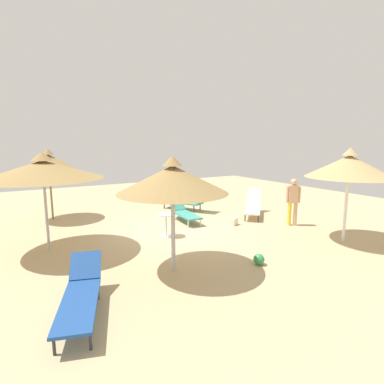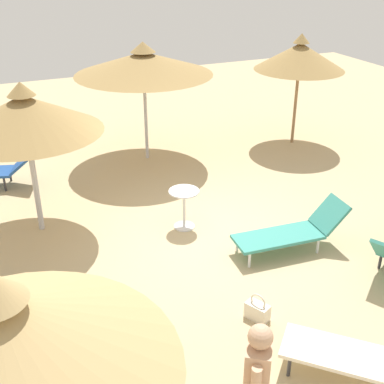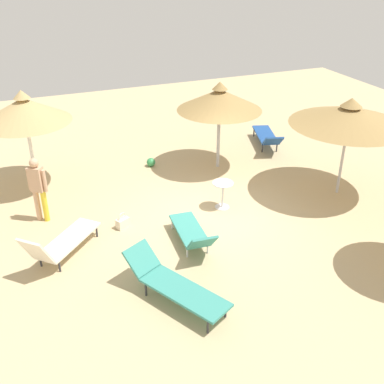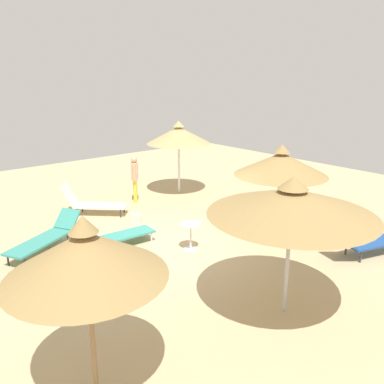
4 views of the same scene
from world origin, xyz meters
TOP-DOWN VIEW (x-y plane):
  - ground at (0.00, 0.00)m, footprint 24.00×24.00m
  - parasol_umbrella_far_left at (2.51, -1.28)m, footprint 2.44×2.44m
  - parasol_umbrella_near_left at (-0.22, -3.59)m, footprint 2.99×2.99m
  - parasol_umbrella_edge at (3.24, 3.93)m, footprint 2.37×2.37m
  - parasol_umbrella_far_right at (-3.86, -3.10)m, footprint 2.11×2.11m
  - lounge_chair_back at (-1.12, 1.01)m, footprint 1.88×0.69m
  - handbag at (0.24, 2.25)m, footprint 0.29×0.36m
  - side_table_round at (0.20, -0.34)m, footprint 0.53×0.53m
  - beach_ball at (3.28, 0.59)m, footprint 0.26×0.26m

SIDE VIEW (x-z plane):
  - ground at x=0.00m, z-range -0.10..0.00m
  - beach_ball at x=3.28m, z-range 0.00..0.26m
  - handbag at x=0.24m, z-range -0.07..0.33m
  - lounge_chair_back at x=-1.12m, z-range -0.04..0.73m
  - side_table_round at x=0.20m, z-range 0.12..0.83m
  - parasol_umbrella_far_left at x=2.51m, z-range 0.78..3.37m
  - parasol_umbrella_far_right at x=-3.86m, z-range 0.80..3.44m
  - parasol_umbrella_near_left at x=-0.22m, z-range 0.87..3.49m
  - parasol_umbrella_edge at x=3.24m, z-range 0.83..3.55m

